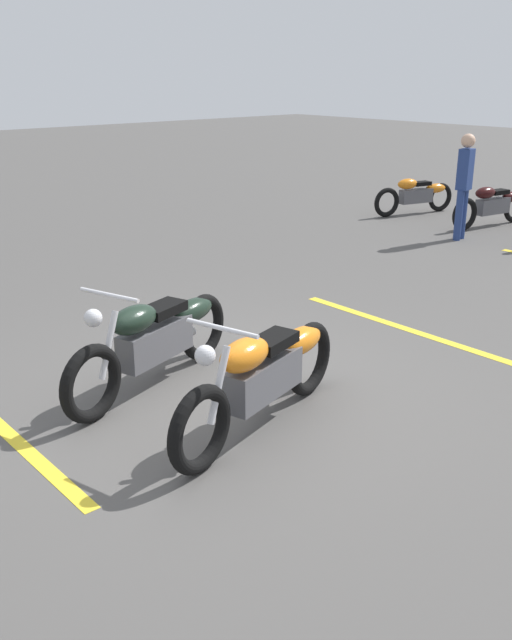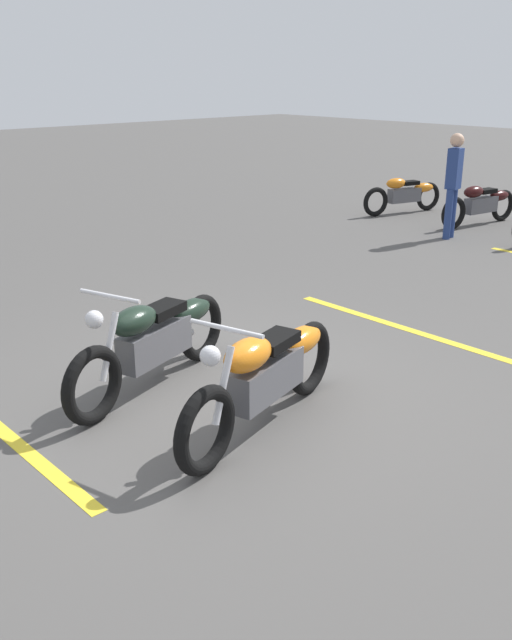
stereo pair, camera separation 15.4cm
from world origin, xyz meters
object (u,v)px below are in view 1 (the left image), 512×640
motorcycle_dark_foreground (156,337)px  bystander_near_row (464,182)px  motorcycle_bright_foreground (264,373)px  motorcycle_row_right (493,204)px  motorcycle_row_far_right (417,194)px

motorcycle_dark_foreground → bystander_near_row: 7.37m
motorcycle_bright_foreground → motorcycle_row_right: 8.90m
motorcycle_row_far_right → bystander_near_row: bearing=70.1°
motorcycle_row_right → motorcycle_row_far_right: bearing=-77.8°
motorcycle_row_right → motorcycle_row_far_right: 1.66m
motorcycle_dark_foreground → motorcycle_row_right: (8.59, 1.77, -0.05)m
motorcycle_row_right → bystander_near_row: 1.53m
motorcycle_row_far_right → motorcycle_dark_foreground: bearing=36.5°
motorcycle_bright_foreground → motorcycle_dark_foreground: 1.26m
motorcycle_row_right → bystander_near_row: (-1.40, -0.22, 0.58)m
motorcycle_row_right → motorcycle_row_far_right: (-0.11, 1.65, -0.01)m
motorcycle_dark_foreground → motorcycle_bright_foreground: bearing=82.4°
motorcycle_row_far_right → bystander_near_row: 2.35m
motorcycle_row_far_right → motorcycle_row_right: bearing=108.3°
motorcycle_bright_foreground → motorcycle_row_right: (8.37, 3.01, -0.05)m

